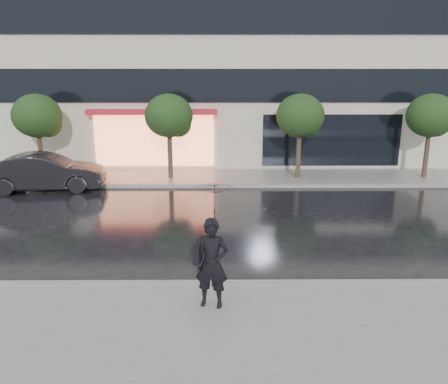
{
  "coord_description": "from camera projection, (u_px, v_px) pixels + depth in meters",
  "views": [
    {
      "loc": [
        -0.64,
        -10.13,
        4.66
      ],
      "look_at": [
        -0.54,
        2.34,
        1.4
      ],
      "focal_mm": 35.0,
      "sensor_mm": 36.0,
      "label": 1
    }
  ],
  "objects": [
    {
      "name": "ground",
      "position": [
        246.0,
        269.0,
        10.98
      ],
      "size": [
        120.0,
        120.0,
        0.0
      ],
      "primitive_type": "plane",
      "color": "black",
      "rests_on": "ground"
    },
    {
      "name": "sidewalk_near",
      "position": [
        256.0,
        343.0,
        7.82
      ],
      "size": [
        60.0,
        4.5,
        0.12
      ],
      "primitive_type": "cube",
      "color": "slate",
      "rests_on": "ground"
    },
    {
      "name": "sidewalk_far",
      "position": [
        234.0,
        177.0,
        20.88
      ],
      "size": [
        60.0,
        3.5,
        0.12
      ],
      "primitive_type": "cube",
      "color": "slate",
      "rests_on": "ground"
    },
    {
      "name": "curb_near",
      "position": [
        249.0,
        285.0,
        10.0
      ],
      "size": [
        60.0,
        0.25,
        0.14
      ],
      "primitive_type": "cube",
      "color": "gray",
      "rests_on": "ground"
    },
    {
      "name": "curb_far",
      "position": [
        235.0,
        186.0,
        19.19
      ],
      "size": [
        60.0,
        0.25,
        0.14
      ],
      "primitive_type": "cube",
      "color": "gray",
      "rests_on": "ground"
    },
    {
      "name": "office_building",
      "position": [
        231.0,
        3.0,
        26.09
      ],
      "size": [
        30.0,
        12.76,
        18.0
      ],
      "color": "#B8B29C",
      "rests_on": "ground"
    },
    {
      "name": "tree_far_west",
      "position": [
        39.0,
        117.0,
        19.88
      ],
      "size": [
        2.2,
        2.2,
        3.99
      ],
      "color": "#33261C",
      "rests_on": "ground"
    },
    {
      "name": "tree_mid_west",
      "position": [
        170.0,
        117.0,
        19.92
      ],
      "size": [
        2.2,
        2.2,
        3.99
      ],
      "color": "#33261C",
      "rests_on": "ground"
    },
    {
      "name": "tree_mid_east",
      "position": [
        301.0,
        117.0,
        19.97
      ],
      "size": [
        2.2,
        2.2,
        3.99
      ],
      "color": "#33261C",
      "rests_on": "ground"
    },
    {
      "name": "tree_far_east",
      "position": [
        432.0,
        117.0,
        20.01
      ],
      "size": [
        2.2,
        2.2,
        3.99
      ],
      "color": "#33261C",
      "rests_on": "ground"
    },
    {
      "name": "parked_car",
      "position": [
        45.0,
        172.0,
        18.46
      ],
      "size": [
        5.02,
        2.3,
        1.6
      ],
      "primitive_type": "imported",
      "rotation": [
        0.0,
        0.0,
        1.7
      ],
      "color": "black",
      "rests_on": "ground"
    },
    {
      "name": "pedestrian_with_umbrella",
      "position": [
        213.0,
        228.0,
        8.58
      ],
      "size": [
        1.18,
        1.2,
        2.61
      ],
      "rotation": [
        0.0,
        0.0,
        -0.18
      ],
      "color": "black",
      "rests_on": "sidewalk_near"
    }
  ]
}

